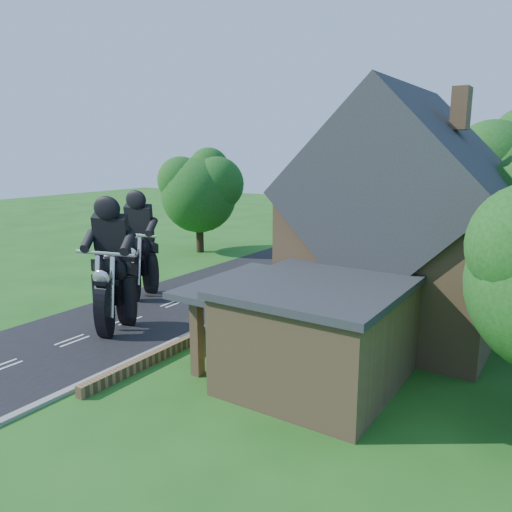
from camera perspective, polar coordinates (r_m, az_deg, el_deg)
The scene contains 16 objects.
ground at distance 23.74m, azimuth -14.43°, elevation -7.14°, with size 120.00×120.00×0.00m, color #1D5818.
road at distance 23.74m, azimuth -14.43°, elevation -7.11°, with size 7.00×80.00×0.02m, color black.
kerb at distance 21.29m, azimuth -7.69°, elevation -8.93°, with size 0.30×80.00×0.12m, color gray.
garden_wall at distance 24.68m, azimuth 1.08°, elevation -5.52°, with size 0.30×22.00×0.40m, color #8F6D49.
house at distance 22.12m, azimuth 16.28°, elevation 2.98°, with size 9.54×8.64×10.24m.
annex at distance 16.81m, azimuth 6.75°, elevation -8.50°, with size 7.05×5.94×3.44m.
tree_behind_left at distance 33.27m, azimuth 18.28°, elevation 8.14°, with size 6.94×6.40×9.16m.
tree_far_road at distance 37.57m, azimuth -6.00°, elevation 7.68°, with size 6.08×5.60×7.84m.
shrub_a at distance 19.41m, azimuth -5.94°, elevation -9.46°, with size 0.90×0.90×1.10m, color #133611.
shrub_b at distance 21.28m, azimuth -1.67°, elevation -7.44°, with size 0.90×0.90×1.10m, color #133611.
shrub_c at distance 23.26m, azimuth 1.87°, elevation -5.72°, with size 0.90×0.90×1.10m, color #133611.
shrub_d at distance 27.49m, azimuth 7.30°, elevation -3.02°, with size 0.90×0.90×1.10m, color #133611.
shrub_e at distance 29.69m, azimuth 9.42°, elevation -1.95°, with size 0.90×0.90×1.10m, color #133611.
shrub_f at distance 31.94m, azimuth 11.24°, elevation -1.03°, with size 0.90×0.90×1.10m, color #133611.
motorcycle_lead at distance 22.17m, azimuth -15.68°, elevation -6.21°, with size 0.47×1.87×1.74m, color black, non-canonical shape.
motorcycle_follow at distance 26.92m, azimuth -12.87°, elevation -2.90°, with size 0.46×1.82×1.69m, color black, non-canonical shape.
Camera 1 is at (16.79, -14.95, 7.63)m, focal length 35.00 mm.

